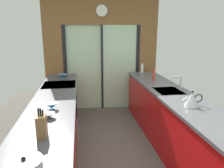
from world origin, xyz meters
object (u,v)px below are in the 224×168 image
Objects in this scene: mixing_bowl_near at (49,115)px; mixing_bowl_far at (63,76)px; oven_range at (61,108)px; soap_bottle_far at (142,68)px; soap_bottle_near at (154,75)px; kettle at (192,99)px; knife_block at (42,126)px; mixing_bowl_mid at (52,106)px.

mixing_bowl_far is (0.00, 2.14, 0.01)m from mixing_bowl_near.
oven_range is 2.06m from soap_bottle_far.
soap_bottle_far is (1.80, 0.82, 0.57)m from oven_range.
soap_bottle_near reaches higher than mixing_bowl_near.
kettle is 1.45m from soap_bottle_near.
knife_block is (0.02, -1.99, 0.57)m from oven_range.
soap_bottle_near is 1.05× the size of soap_bottle_far.
soap_bottle_near is at bearing -17.62° from mixing_bowl_far.
mixing_bowl_far is at bearing 88.19° from oven_range.
mixing_bowl_far is 2.58m from knife_block.
oven_range is 2.36m from kettle.
mixing_bowl_mid is 2.75m from soap_bottle_far.
mixing_bowl_mid reaches higher than oven_range.
kettle reaches higher than oven_range.
knife_block is at bearing -162.48° from kettle.
oven_range is 3.30× the size of knife_block.
knife_block is 1.87m from kettle.
mixing_bowl_near is at bearing -138.44° from soap_bottle_near.
mixing_bowl_mid is (0.02, -1.28, 0.51)m from oven_range.
soap_bottle_near is (1.78, 1.58, 0.08)m from mixing_bowl_near.
mixing_bowl_far is at bearing 90.00° from mixing_bowl_mid.
knife_block is (-0.00, -0.43, 0.07)m from mixing_bowl_near.
mixing_bowl_near is at bearing 90.00° from knife_block.
mixing_bowl_near is 0.59× the size of soap_bottle_far.
oven_range is at bearing -91.81° from mixing_bowl_far.
oven_range is 1.89m from soap_bottle_near.
soap_bottle_near is (1.78, 1.30, 0.07)m from mixing_bowl_mid.
soap_bottle_near is (1.80, 0.02, 0.58)m from oven_range.
mixing_bowl_far is 0.80× the size of soap_bottle_near.
mixing_bowl_mid is 0.63× the size of soap_bottle_far.
soap_bottle_near is at bearing -90.00° from soap_bottle_far.
soap_bottle_far is (1.78, 2.38, 0.07)m from mixing_bowl_near.
mixing_bowl_far reaches higher than oven_range.
oven_range is at bearing 141.56° from kettle.
soap_bottle_near reaches higher than kettle.
mixing_bowl_near is at bearing -90.00° from mixing_bowl_far.
mixing_bowl_mid is 0.60× the size of soap_bottle_near.
mixing_bowl_near is at bearing -90.00° from mixing_bowl_mid.
soap_bottle_far is at bearing 57.66° from knife_block.
soap_bottle_far is (1.78, 0.23, 0.07)m from mixing_bowl_far.
mixing_bowl_near is 2.38m from soap_bottle_near.
soap_bottle_far is at bearing 53.19° from mixing_bowl_near.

